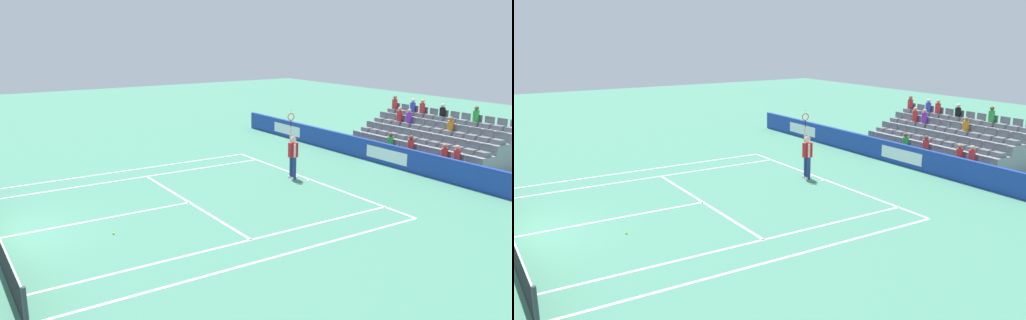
% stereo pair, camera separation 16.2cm
% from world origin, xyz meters
% --- Properties ---
extents(line_baseline, '(10.97, 0.10, 0.01)m').
position_xyz_m(line_baseline, '(0.00, -11.89, 0.00)').
color(line_baseline, white).
rests_on(line_baseline, ground).
extents(line_service, '(8.23, 0.10, 0.01)m').
position_xyz_m(line_service, '(0.00, -6.40, 0.00)').
color(line_service, white).
rests_on(line_service, ground).
extents(line_centre_service, '(0.10, 6.40, 0.01)m').
position_xyz_m(line_centre_service, '(0.00, -3.20, 0.00)').
color(line_centre_service, white).
rests_on(line_centre_service, ground).
extents(line_singles_sideline_left, '(0.10, 11.89, 0.01)m').
position_xyz_m(line_singles_sideline_left, '(4.12, -5.95, 0.00)').
color(line_singles_sideline_left, white).
rests_on(line_singles_sideline_left, ground).
extents(line_singles_sideline_right, '(0.10, 11.89, 0.01)m').
position_xyz_m(line_singles_sideline_right, '(-4.12, -5.95, 0.00)').
color(line_singles_sideline_right, white).
rests_on(line_singles_sideline_right, ground).
extents(line_doubles_sideline_left, '(0.10, 11.89, 0.01)m').
position_xyz_m(line_doubles_sideline_left, '(5.49, -5.95, 0.00)').
color(line_doubles_sideline_left, white).
rests_on(line_doubles_sideline_left, ground).
extents(line_doubles_sideline_right, '(0.10, 11.89, 0.01)m').
position_xyz_m(line_doubles_sideline_right, '(-5.49, -5.95, 0.00)').
color(line_doubles_sideline_right, white).
rests_on(line_doubles_sideline_right, ground).
extents(line_centre_mark, '(0.10, 0.20, 0.01)m').
position_xyz_m(line_centre_mark, '(0.00, -11.79, 0.00)').
color(line_centre_mark, white).
rests_on(line_centre_mark, ground).
extents(sponsor_barrier, '(22.90, 0.22, 0.98)m').
position_xyz_m(sponsor_barrier, '(0.00, -16.33, 0.49)').
color(sponsor_barrier, '#193899').
rests_on(sponsor_barrier, ground).
extents(tennis_player, '(0.52, 0.38, 2.85)m').
position_xyz_m(tennis_player, '(0.59, -11.41, 0.99)').
color(tennis_player, navy).
rests_on(tennis_player, ground).
extents(stadium_stand, '(7.44, 3.80, 2.59)m').
position_xyz_m(stadium_stand, '(0.01, -19.27, 0.69)').
color(stadium_stand, gray).
rests_on(stadium_stand, ground).
extents(loose_tennis_ball, '(0.07, 0.07, 0.07)m').
position_xyz_m(loose_tennis_ball, '(-1.53, -3.16, 0.03)').
color(loose_tennis_ball, '#D1E533').
rests_on(loose_tennis_ball, ground).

